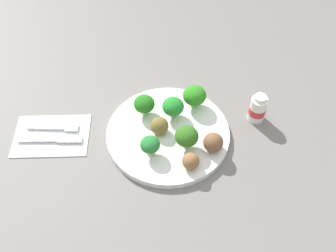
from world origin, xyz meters
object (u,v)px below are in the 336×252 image
at_px(plate, 168,134).
at_px(broccoli_floret_back_left, 187,136).
at_px(meatball_front_left, 191,161).
at_px(broccoli_floret_center, 195,96).
at_px(fork, 56,127).
at_px(broccoli_floret_near_rim, 150,145).
at_px(meatball_mid_right, 160,126).
at_px(napkin, 52,135).
at_px(yogurt_bottle, 258,109).
at_px(meatball_back_left, 213,143).
at_px(knife, 53,139).
at_px(broccoli_floret_mid_right, 144,104).
at_px(broccoli_floret_front_left, 173,107).

xyz_separation_m(plate, broccoli_floret_back_left, (0.04, -0.04, 0.04)).
height_order(plate, meatball_front_left, meatball_front_left).
xyz_separation_m(broccoli_floret_center, fork, (-0.32, -0.06, -0.04)).
relative_size(broccoli_floret_near_rim, fork, 0.41).
height_order(broccoli_floret_back_left, fork, broccoli_floret_back_left).
height_order(meatball_front_left, meatball_mid_right, meatball_mid_right).
distance_m(broccoli_floret_back_left, broccoli_floret_center, 0.12).
height_order(napkin, yogurt_bottle, yogurt_bottle).
height_order(broccoli_floret_near_rim, meatball_back_left, broccoli_floret_near_rim).
distance_m(plate, meatball_mid_right, 0.03).
relative_size(plate, broccoli_floret_near_rim, 5.67).
bearing_deg(meatball_front_left, knife, 166.00).
bearing_deg(meatball_back_left, broccoli_floret_near_rim, -174.30).
relative_size(broccoli_floret_center, meatball_front_left, 1.56).
distance_m(broccoli_floret_mid_right, meatball_front_left, 0.18).
relative_size(meatball_front_left, napkin, 0.22).
xyz_separation_m(meatball_front_left, fork, (-0.31, 0.11, -0.03)).
height_order(broccoli_floret_back_left, meatball_mid_right, broccoli_floret_back_left).
bearing_deg(meatball_back_left, broccoli_floret_center, 105.60).
bearing_deg(yogurt_bottle, napkin, -173.79).
bearing_deg(napkin, plate, -0.31).
bearing_deg(broccoli_floret_center, meatball_mid_right, -135.41).
bearing_deg(knife, meatball_mid_right, 3.92).
height_order(plate, broccoli_floret_mid_right, broccoli_floret_mid_right).
relative_size(broccoli_floret_front_left, meatball_front_left, 1.44).
xyz_separation_m(broccoli_floret_back_left, meatball_back_left, (0.06, -0.01, -0.01)).
relative_size(meatball_front_left, meatball_mid_right, 0.90).
distance_m(plate, broccoli_floret_near_rim, 0.08).
bearing_deg(broccoli_floret_mid_right, plate, -45.54).
bearing_deg(knife, plate, 3.64).
xyz_separation_m(broccoli_floret_near_rim, fork, (-0.22, 0.08, -0.04)).
height_order(broccoli_floret_center, fork, broccoli_floret_center).
bearing_deg(broccoli_floret_center, meatball_back_left, -74.40).
xyz_separation_m(broccoli_floret_front_left, knife, (-0.27, -0.06, -0.04)).
bearing_deg(meatball_back_left, meatball_mid_right, 157.92).
bearing_deg(broccoli_floret_near_rim, yogurt_bottle, 24.85).
bearing_deg(napkin, knife, -66.81).
distance_m(broccoli_floret_mid_right, broccoli_floret_center, 0.12).
bearing_deg(meatball_back_left, broccoli_floret_mid_right, 145.90).
xyz_separation_m(broccoli_floret_near_rim, broccoli_floret_center, (0.10, 0.14, 0.00)).
bearing_deg(broccoli_floret_front_left, yogurt_bottle, 1.71).
height_order(broccoli_floret_mid_right, broccoli_floret_near_rim, broccoli_floret_mid_right).
bearing_deg(broccoli_floret_center, broccoli_floret_mid_right, -168.39).
distance_m(meatball_mid_right, napkin, 0.25).
relative_size(plate, knife, 1.93).
relative_size(plate, broccoli_floret_center, 4.91).
xyz_separation_m(broccoli_floret_near_rim, knife, (-0.22, 0.04, -0.04)).
bearing_deg(fork, broccoli_floret_front_left, 5.90).
bearing_deg(broccoli_floret_front_left, napkin, -170.67).
distance_m(fork, knife, 0.04).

